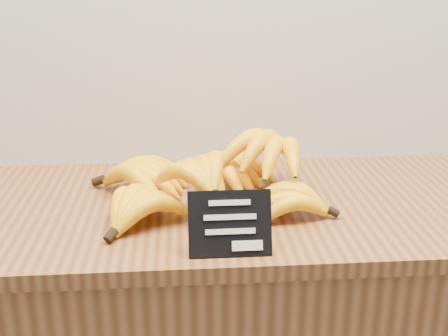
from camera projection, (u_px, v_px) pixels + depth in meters
counter_top at (222, 208)px, 1.16m from camera, size 1.51×0.54×0.03m
chalkboard_sign at (230, 224)px, 0.93m from camera, size 0.14×0.04×0.11m
banana_pile at (211, 176)px, 1.14m from camera, size 0.52×0.39×0.12m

